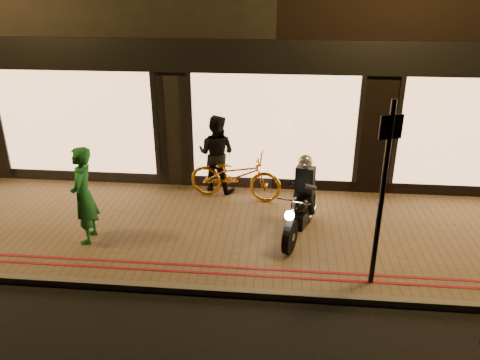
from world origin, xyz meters
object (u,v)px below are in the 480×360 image
(sign_post, at_px, (383,187))
(bicycle_gold, at_px, (235,175))
(person_green, at_px, (84,195))
(motorcycle, at_px, (301,206))

(sign_post, bearing_deg, bicycle_gold, 130.48)
(bicycle_gold, relative_size, person_green, 1.13)
(sign_post, bearing_deg, person_green, 170.35)
(motorcycle, bearing_deg, person_green, -154.86)
(motorcycle, relative_size, sign_post, 0.63)
(motorcycle, xyz_separation_m, bicycle_gold, (-1.41, 1.52, -0.07))
(motorcycle, xyz_separation_m, sign_post, (1.11, -1.44, 1.06))
(sign_post, bearing_deg, motorcycle, 127.81)
(motorcycle, relative_size, bicycle_gold, 0.92)
(person_green, bearing_deg, bicycle_gold, 122.85)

